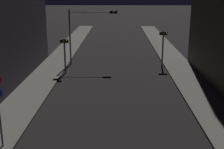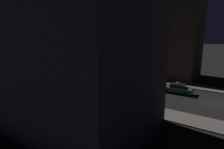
{
  "view_description": "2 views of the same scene",
  "coord_description": "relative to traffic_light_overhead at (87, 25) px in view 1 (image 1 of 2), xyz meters",
  "views": [
    {
      "loc": [
        0.16,
        -1.7,
        7.95
      ],
      "look_at": [
        -0.2,
        18.77,
        2.18
      ],
      "focal_mm": 49.11,
      "sensor_mm": 36.0,
      "label": 1
    },
    {
      "loc": [
        -25.54,
        -1.56,
        8.5
      ],
      "look_at": [
        -0.67,
        15.41,
        2.01
      ],
      "focal_mm": 30.71,
      "sensor_mm": 36.0,
      "label": 2
    }
  ],
  "objects": [
    {
      "name": "sidewalk_right",
      "position": [
        9.59,
        0.73,
        -4.15
      ],
      "size": [
        2.92,
        66.51,
        0.14
      ],
      "primitive_type": "cube",
      "color": "#5B5651",
      "rests_on": "ground_plane"
    },
    {
      "name": "sidewalk_left",
      "position": [
        -3.59,
        0.73,
        -4.15
      ],
      "size": [
        2.92,
        66.51,
        0.14
      ],
      "primitive_type": "cube",
      "color": "#5B5651",
      "rests_on": "ground_plane"
    },
    {
      "name": "traffic_light_right_kerb",
      "position": [
        7.88,
        -0.76,
        -1.55
      ],
      "size": [
        0.8,
        0.42,
        3.74
      ],
      "color": "slate",
      "rests_on": "ground_plane"
    },
    {
      "name": "traffic_light_left_kerb",
      "position": [
        -1.88,
        -3.59,
        -1.78
      ],
      "size": [
        0.8,
        0.42,
        3.38
      ],
      "color": "slate",
      "rests_on": "ground_plane"
    },
    {
      "name": "traffic_light_overhead",
      "position": [
        0.0,
        0.0,
        0.0
      ],
      "size": [
        5.1,
        0.42,
        5.84
      ],
      "color": "slate",
      "rests_on": "ground_plane"
    }
  ]
}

